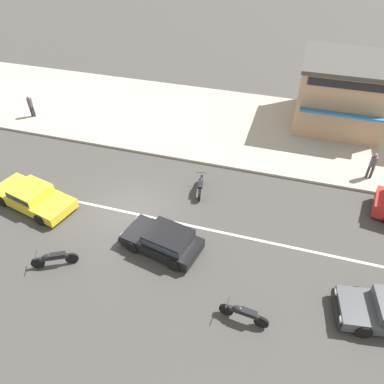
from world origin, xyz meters
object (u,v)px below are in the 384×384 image
(motorcycle_1, at_px, (54,258))
(motorcycle_2, at_px, (201,185))
(hatchback_black_5, at_px, (164,240))
(pedestrian_near_clock, at_px, (30,104))
(pedestrian_far_end, at_px, (373,164))
(sedan_yellow_3, at_px, (32,196))
(shopfront_mid_block, at_px, (341,91))
(motorcycle_0, at_px, (243,313))

(motorcycle_1, relative_size, motorcycle_2, 0.94)
(hatchback_black_5, bearing_deg, motorcycle_1, -151.72)
(motorcycle_1, bearing_deg, pedestrian_near_clock, 128.54)
(hatchback_black_5, relative_size, motorcycle_1, 2.14)
(pedestrian_far_end, bearing_deg, hatchback_black_5, -138.12)
(sedan_yellow_3, bearing_deg, shopfront_mid_block, 42.48)
(sedan_yellow_3, distance_m, motorcycle_2, 8.59)
(motorcycle_0, distance_m, motorcycle_2, 7.77)
(pedestrian_far_end, xyz_separation_m, shopfront_mid_block, (-1.92, 6.15, 1.22))
(motorcycle_1, bearing_deg, motorcycle_2, 55.25)
(hatchback_black_5, relative_size, motorcycle_0, 1.99)
(motorcycle_0, bearing_deg, sedan_yellow_3, 163.35)
(sedan_yellow_3, bearing_deg, motorcycle_0, -16.65)
(hatchback_black_5, bearing_deg, sedan_yellow_3, 172.92)
(motorcycle_2, distance_m, pedestrian_near_clock, 14.13)
(hatchback_black_5, distance_m, shopfront_mid_block, 15.99)
(pedestrian_far_end, height_order, shopfront_mid_block, shopfront_mid_block)
(sedan_yellow_3, distance_m, motorcycle_1, 4.55)
(motorcycle_0, bearing_deg, motorcycle_2, 117.61)
(pedestrian_near_clock, bearing_deg, motorcycle_0, -33.65)
(motorcycle_0, height_order, motorcycle_2, same)
(motorcycle_1, bearing_deg, motorcycle_0, -1.84)
(sedan_yellow_3, xyz_separation_m, motorcycle_1, (3.27, -3.17, -0.11))
(motorcycle_0, xyz_separation_m, pedestrian_near_clock, (-17.00, 11.32, 0.61))
(motorcycle_0, relative_size, motorcycle_2, 1.01)
(hatchback_black_5, relative_size, motorcycle_2, 2.01)
(pedestrian_near_clock, distance_m, shopfront_mid_block, 20.82)
(motorcycle_1, height_order, shopfront_mid_block, shopfront_mid_block)
(sedan_yellow_3, relative_size, hatchback_black_5, 1.26)
(motorcycle_1, distance_m, pedestrian_far_end, 16.75)
(motorcycle_1, xyz_separation_m, shopfront_mid_block, (11.26, 16.47, 1.85))
(sedan_yellow_3, relative_size, pedestrian_far_end, 3.06)
(pedestrian_far_end, bearing_deg, motorcycle_0, -115.20)
(sedan_yellow_3, xyz_separation_m, motorcycle_0, (11.47, -3.43, -0.11))
(motorcycle_0, xyz_separation_m, pedestrian_far_end, (4.98, 10.59, 0.64))
(motorcycle_2, distance_m, shopfront_mid_block, 12.03)
(pedestrian_far_end, bearing_deg, motorcycle_1, -141.93)
(motorcycle_2, height_order, shopfront_mid_block, shopfront_mid_block)
(hatchback_black_5, bearing_deg, pedestrian_far_end, 41.88)
(motorcycle_2, relative_size, pedestrian_far_end, 1.21)
(pedestrian_near_clock, height_order, pedestrian_far_end, pedestrian_far_end)
(motorcycle_1, bearing_deg, pedestrian_far_end, 38.07)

